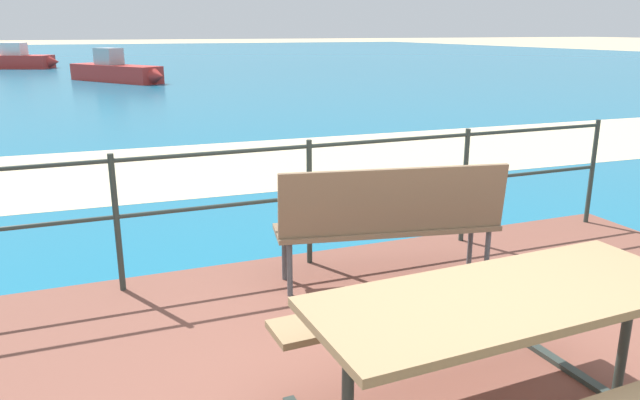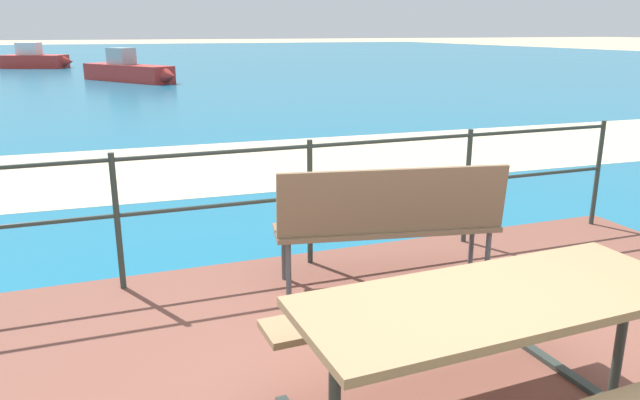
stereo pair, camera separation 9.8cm
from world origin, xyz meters
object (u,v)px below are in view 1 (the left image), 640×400
picnic_table (506,328)px  park_bench (390,216)px  boat_near (117,71)px  boat_mid (21,60)px

picnic_table → park_bench: size_ratio=1.07×
boat_near → boat_mid: boat_mid is taller
park_bench → boat_mid: boat_mid is taller
picnic_table → boat_mid: size_ratio=0.51×
boat_near → picnic_table: bearing=-32.5°
boat_near → boat_mid: size_ratio=1.24×
picnic_table → park_bench: (0.38, 1.79, -0.05)m
picnic_table → park_bench: bearing=75.8°
park_bench → boat_near: 20.46m
picnic_table → boat_mid: 32.72m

